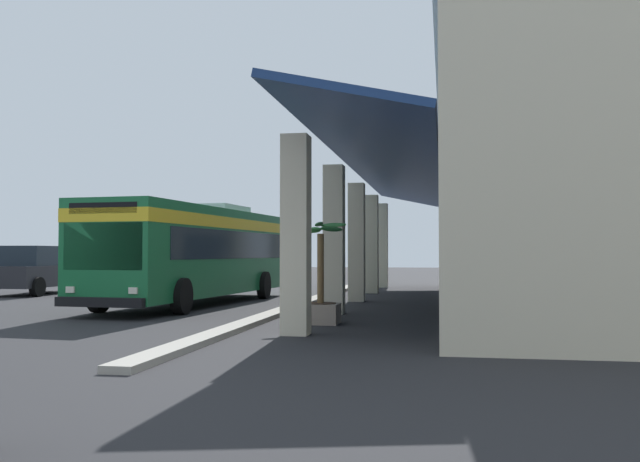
# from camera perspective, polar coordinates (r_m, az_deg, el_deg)

# --- Properties ---
(ground) EXTENTS (120.00, 120.00, 0.00)m
(ground) POSITION_cam_1_polar(r_m,az_deg,el_deg) (21.43, 9.98, -6.31)
(ground) COLOR #262628
(curb_strip) EXTENTS (30.04, 0.50, 0.12)m
(curb_strip) POSITION_cam_1_polar(r_m,az_deg,el_deg) (24.37, -0.39, -5.65)
(curb_strip) COLOR #9E998E
(curb_strip) RESTS_ON ground
(plaza_building) EXTENTS (25.34, 13.96, 8.09)m
(plaza_building) POSITION_cam_1_polar(r_m,az_deg,el_deg) (24.56, 22.32, 3.83)
(plaza_building) COLOR beige
(plaza_building) RESTS_ON ground
(transit_bus) EXTENTS (11.37, 3.44, 3.34)m
(transit_bus) POSITION_cam_1_polar(r_m,az_deg,el_deg) (23.07, -10.15, -1.38)
(transit_bus) COLOR #196638
(transit_bus) RESTS_ON ground
(parked_suv_charcoal) EXTENTS (4.85, 2.29, 1.97)m
(parked_suv_charcoal) POSITION_cam_1_polar(r_m,az_deg,el_deg) (30.61, -22.27, -2.94)
(parked_suv_charcoal) COLOR #232328
(parked_suv_charcoal) RESTS_ON ground
(potted_palm) EXTENTS (1.52, 1.51, 2.43)m
(potted_palm) POSITION_cam_1_polar(r_m,az_deg,el_deg) (16.46, 0.04, -5.60)
(potted_palm) COLOR gray
(potted_palm) RESTS_ON ground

